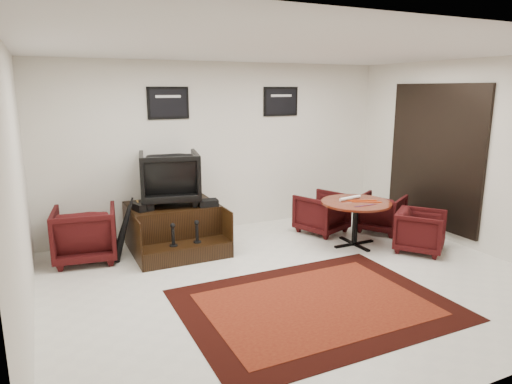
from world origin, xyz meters
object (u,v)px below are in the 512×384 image
Objects in this scene: table_chair_window at (381,211)px; table_chair_corner at (421,229)px; shine_chair at (169,175)px; table_chair_back at (322,211)px; shine_podium at (174,228)px; armchair_side at (85,231)px; meeting_table at (356,207)px.

table_chair_window reaches higher than table_chair_corner.
shine_chair reaches higher than table_chair_back.
shine_podium is 1.53× the size of shine_chair.
armchair_side is (-1.26, 0.04, 0.11)m from shine_podium.
meeting_table is 1.44× the size of table_chair_back.
shine_podium is at bearing -173.52° from armchair_side.
shine_podium is at bearing -27.42° from table_chair_back.
shine_podium is 2.47m from table_chair_back.
shine_podium is 1.58× the size of armchair_side.
table_chair_corner is (0.70, -0.64, -0.26)m from meeting_table.
armchair_side is 3.97m from meeting_table.
table_chair_corner is (0.80, -1.42, -0.03)m from table_chair_back.
table_chair_window is 1.03× the size of table_chair_corner.
table_chair_back reaches higher than meeting_table.
meeting_table is at bearing -22.66° from shine_podium.
armchair_side reaches higher than table_chair_corner.
armchair_side is 0.80× the size of meeting_table.
meeting_table is 1.55× the size of table_chair_corner.
shine_chair is at bearing -167.20° from armchair_side.
table_chair_back reaches higher than shine_podium.
shine_chair is at bearing 154.74° from meeting_table.
shine_chair is 3.58m from table_chair_window.
shine_chair is 1.29× the size of table_chair_corner.
armchair_side reaches higher than shine_podium.
shine_podium is at bearing 157.34° from meeting_table.
shine_chair is 3.82m from table_chair_corner.
table_chair_back is at bearing 36.24° from table_chair_window.
table_chair_window is (0.84, 0.39, -0.26)m from meeting_table.
meeting_table is at bearing 166.42° from shine_chair.
table_chair_corner is at bearing 140.74° from table_chair_window.
shine_podium is 1.82× the size of table_chair_back.
meeting_table is 0.82m from table_chair_back.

